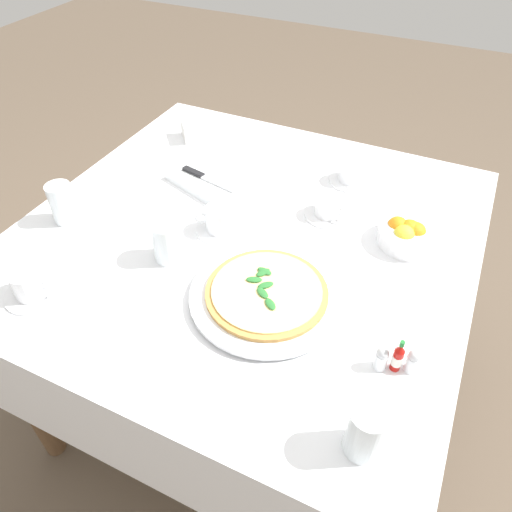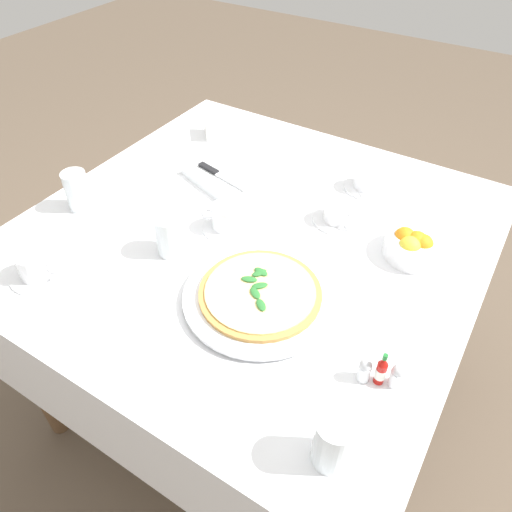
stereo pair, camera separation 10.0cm
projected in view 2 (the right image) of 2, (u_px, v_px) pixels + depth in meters
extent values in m
plane|color=brown|center=(253.00, 387.00, 1.76)|extent=(8.00, 8.00, 0.00)
cube|color=white|center=(252.00, 233.00, 1.27)|extent=(1.14, 1.14, 0.02)
cube|color=white|center=(110.00, 433.00, 1.02)|extent=(1.14, 0.01, 0.28)
cube|color=white|center=(337.00, 180.00, 1.73)|extent=(1.14, 0.01, 0.28)
cube|color=white|center=(108.00, 210.00, 1.59)|extent=(0.01, 1.14, 0.28)
cube|color=white|center=(453.00, 361.00, 1.15)|extent=(0.01, 1.14, 0.28)
cylinder|color=brown|center=(28.00, 364.00, 1.41)|extent=(0.06, 0.06, 0.72)
cylinder|color=brown|center=(217.00, 201.00, 2.00)|extent=(0.06, 0.06, 0.72)
cylinder|color=brown|center=(447.00, 288.00, 1.63)|extent=(0.06, 0.06, 0.72)
cylinder|color=white|center=(260.00, 299.00, 1.08)|extent=(0.21, 0.21, 0.01)
cylinder|color=white|center=(260.00, 296.00, 1.07)|extent=(0.34, 0.34, 0.01)
cylinder|color=#C68E47|center=(260.00, 293.00, 1.06)|extent=(0.27, 0.27, 0.01)
cylinder|color=#F4DB8E|center=(260.00, 291.00, 1.06)|extent=(0.25, 0.25, 0.00)
ellipsoid|color=#2D7533|center=(261.00, 272.00, 1.10)|extent=(0.04, 0.02, 0.01)
ellipsoid|color=#2D7533|center=(260.00, 286.00, 1.06)|extent=(0.04, 0.04, 0.01)
ellipsoid|color=#2D7533|center=(249.00, 279.00, 1.08)|extent=(0.04, 0.03, 0.01)
ellipsoid|color=#2D7533|center=(261.00, 305.00, 1.02)|extent=(0.04, 0.04, 0.01)
ellipsoid|color=#2D7533|center=(259.00, 273.00, 1.09)|extent=(0.03, 0.04, 0.01)
ellipsoid|color=#2D7533|center=(255.00, 293.00, 1.05)|extent=(0.04, 0.04, 0.01)
cylinder|color=white|center=(366.00, 187.00, 1.40)|extent=(0.13, 0.13, 0.01)
cylinder|color=white|center=(368.00, 178.00, 1.38)|extent=(0.08, 0.08, 0.06)
torus|color=white|center=(368.00, 187.00, 1.34)|extent=(0.02, 0.04, 0.03)
cylinder|color=black|center=(369.00, 170.00, 1.37)|extent=(0.07, 0.07, 0.00)
cylinder|color=white|center=(337.00, 220.00, 1.29)|extent=(0.13, 0.13, 0.01)
cylinder|color=white|center=(338.00, 211.00, 1.27)|extent=(0.08, 0.08, 0.05)
torus|color=white|center=(352.00, 220.00, 1.24)|extent=(0.04, 0.02, 0.03)
cylinder|color=black|center=(339.00, 205.00, 1.26)|extent=(0.07, 0.07, 0.00)
cylinder|color=white|center=(39.00, 275.00, 1.13)|extent=(0.13, 0.13, 0.01)
cylinder|color=white|center=(34.00, 264.00, 1.11)|extent=(0.08, 0.08, 0.06)
torus|color=white|center=(51.00, 269.00, 1.09)|extent=(0.04, 0.01, 0.03)
cylinder|color=black|center=(30.00, 255.00, 1.09)|extent=(0.07, 0.07, 0.00)
cylinder|color=white|center=(227.00, 227.00, 1.27)|extent=(0.13, 0.13, 0.01)
cylinder|color=white|center=(226.00, 216.00, 1.24)|extent=(0.08, 0.08, 0.06)
torus|color=white|center=(207.00, 214.00, 1.25)|extent=(0.03, 0.02, 0.03)
cylinder|color=black|center=(226.00, 208.00, 1.23)|extent=(0.07, 0.07, 0.00)
cylinder|color=white|center=(170.00, 235.00, 1.17)|extent=(0.07, 0.07, 0.10)
cylinder|color=silver|center=(171.00, 239.00, 1.18)|extent=(0.06, 0.06, 0.08)
cylinder|color=white|center=(77.00, 191.00, 1.30)|extent=(0.06, 0.06, 0.11)
cylinder|color=silver|center=(80.00, 198.00, 1.32)|extent=(0.06, 0.06, 0.06)
cylinder|color=white|center=(333.00, 441.00, 0.78)|extent=(0.07, 0.07, 0.11)
cylinder|color=silver|center=(333.00, 445.00, 0.79)|extent=(0.06, 0.06, 0.08)
cube|color=white|center=(220.00, 179.00, 1.42)|extent=(0.25, 0.19, 0.02)
cube|color=silver|center=(231.00, 182.00, 1.39)|extent=(0.12, 0.04, 0.01)
cube|color=black|center=(209.00, 168.00, 1.44)|extent=(0.08, 0.03, 0.01)
cylinder|color=white|center=(415.00, 248.00, 1.18)|extent=(0.15, 0.15, 0.04)
sphere|color=orange|center=(422.00, 244.00, 1.16)|extent=(0.05, 0.05, 0.05)
sphere|color=orange|center=(416.00, 242.00, 1.17)|extent=(0.06, 0.06, 0.06)
sphere|color=orange|center=(404.00, 237.00, 1.18)|extent=(0.05, 0.05, 0.05)
sphere|color=yellow|center=(410.00, 247.00, 1.16)|extent=(0.05, 0.05, 0.05)
cylinder|color=#B7140F|center=(381.00, 373.00, 0.91)|extent=(0.02, 0.02, 0.05)
cylinder|color=white|center=(381.00, 373.00, 0.91)|extent=(0.02, 0.02, 0.02)
cone|color=#B7140F|center=(384.00, 362.00, 0.88)|extent=(0.02, 0.02, 0.02)
cylinder|color=#1E722D|center=(385.00, 357.00, 0.87)|extent=(0.01, 0.01, 0.01)
cylinder|color=white|center=(396.00, 378.00, 0.91)|extent=(0.03, 0.03, 0.04)
cylinder|color=white|center=(395.00, 380.00, 0.91)|extent=(0.02, 0.02, 0.03)
sphere|color=silver|center=(398.00, 371.00, 0.89)|extent=(0.02, 0.02, 0.02)
cylinder|color=white|center=(364.00, 372.00, 0.92)|extent=(0.03, 0.03, 0.04)
cylinder|color=#38332D|center=(363.00, 374.00, 0.92)|extent=(0.02, 0.02, 0.03)
sphere|color=silver|center=(366.00, 365.00, 0.90)|extent=(0.02, 0.02, 0.02)
cube|color=white|center=(206.00, 128.00, 1.62)|extent=(0.06, 0.07, 0.06)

